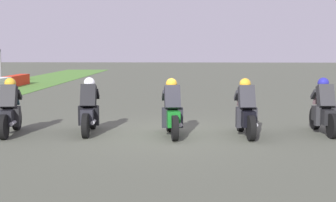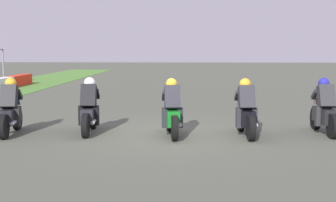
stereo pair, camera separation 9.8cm
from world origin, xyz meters
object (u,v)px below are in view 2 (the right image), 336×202
(rider_lane_c, at_px, (172,112))
(rider_lane_e, at_px, (11,111))
(rider_lane_d, at_px, (89,110))
(rider_lane_b, at_px, (246,112))
(rider_lane_a, at_px, (324,111))

(rider_lane_c, height_order, rider_lane_e, same)
(rider_lane_d, relative_size, rider_lane_e, 1.00)
(rider_lane_b, xyz_separation_m, rider_lane_e, (-0.07, 6.23, 0.00))
(rider_lane_b, relative_size, rider_lane_e, 1.00)
(rider_lane_a, distance_m, rider_lane_d, 6.31)
(rider_lane_e, bearing_deg, rider_lane_d, -89.23)
(rider_lane_b, bearing_deg, rider_lane_d, 82.68)
(rider_lane_c, relative_size, rider_lane_d, 1.00)
(rider_lane_a, xyz_separation_m, rider_lane_c, (-0.47, 4.07, 0.00))
(rider_lane_e, bearing_deg, rider_lane_a, -93.66)
(rider_lane_a, xyz_separation_m, rider_lane_d, (-0.19, 6.31, 0.00))
(rider_lane_b, distance_m, rider_lane_c, 1.93)
(rider_lane_c, distance_m, rider_lane_e, 4.30)
(rider_lane_a, xyz_separation_m, rider_lane_e, (-0.47, 8.37, 0.00))
(rider_lane_a, height_order, rider_lane_b, same)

